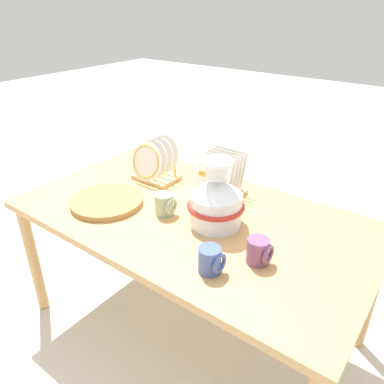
# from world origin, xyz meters

# --- Properties ---
(ground_plane) EXTENTS (14.00, 14.00, 0.00)m
(ground_plane) POSITION_xyz_m (0.00, 0.00, 0.00)
(ground_plane) COLOR beige
(display_table) EXTENTS (1.59, 0.90, 0.68)m
(display_table) POSITION_xyz_m (0.00, 0.00, 0.62)
(display_table) COLOR tan
(display_table) RESTS_ON ground_plane
(ceramic_vase) EXTENTS (0.24, 0.24, 0.30)m
(ceramic_vase) POSITION_xyz_m (0.13, -0.01, 0.80)
(ceramic_vase) COLOR silver
(ceramic_vase) RESTS_ON display_table
(dish_rack_round_plates) EXTENTS (0.23, 0.20, 0.22)m
(dish_rack_round_plates) POSITION_xyz_m (-0.37, 0.17, 0.77)
(dish_rack_round_plates) COLOR tan
(dish_rack_round_plates) RESTS_ON display_table
(dish_rack_square_plates) EXTENTS (0.23, 0.20, 0.21)m
(dish_rack_square_plates) POSITION_xyz_m (-0.01, 0.24, 0.76)
(dish_rack_square_plates) COLOR tan
(dish_rack_square_plates) RESTS_ON display_table
(wicker_charger_stack) EXTENTS (0.34, 0.34, 0.03)m
(wicker_charger_stack) POSITION_xyz_m (-0.37, -0.17, 0.70)
(wicker_charger_stack) COLOR #AD7F47
(wicker_charger_stack) RESTS_ON display_table
(mug_plum_glaze) EXTENTS (0.09, 0.08, 0.10)m
(mug_plum_glaze) POSITION_xyz_m (0.40, -0.13, 0.73)
(mug_plum_glaze) COLOR #7A4770
(mug_plum_glaze) RESTS_ON display_table
(mug_sage_glaze) EXTENTS (0.09, 0.08, 0.10)m
(mug_sage_glaze) POSITION_xyz_m (-0.10, -0.07, 0.73)
(mug_sage_glaze) COLOR #9EB28E
(mug_sage_glaze) RESTS_ON display_table
(mug_cobalt_glaze) EXTENTS (0.09, 0.08, 0.10)m
(mug_cobalt_glaze) POSITION_xyz_m (0.29, -0.28, 0.73)
(mug_cobalt_glaze) COLOR #42569E
(mug_cobalt_glaze) RESTS_ON display_table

